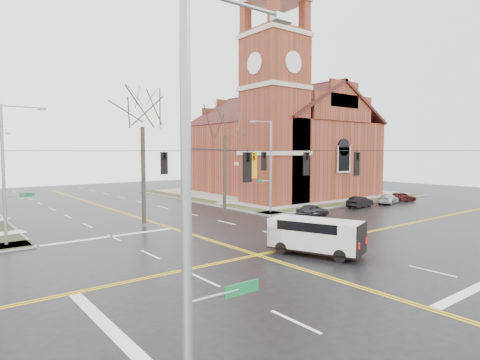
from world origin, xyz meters
TOP-DOWN VIEW (x-y plane):
  - ground at (0.00, 0.00)m, footprint 120.00×120.00m
  - sidewalks at (0.00, 0.00)m, footprint 80.00×80.00m
  - road_markings at (0.00, 0.00)m, footprint 100.00×100.00m
  - church at (24.76, 24.78)m, footprint 24.28×27.48m
  - signal_pole_ne at (11.32, 11.50)m, footprint 2.75×0.22m
  - signal_pole_nw at (-11.32, 11.50)m, footprint 2.75×0.22m
  - signal_pole_sw at (-11.32, -11.50)m, footprint 2.75×0.22m
  - span_wires at (0.00, 0.00)m, footprint 23.02×23.02m
  - traffic_signals at (-0.00, -0.67)m, footprint 8.21×8.26m
  - cargo_van at (2.75, -1.82)m, footprint 3.96×5.89m
  - parked_car_a at (13.52, 7.77)m, footprint 3.51×1.64m
  - parked_car_b at (22.12, 8.59)m, footprint 3.90×1.76m
  - parked_car_c at (27.63, 8.57)m, footprint 4.27×2.63m
  - parked_car_d at (30.75, 8.66)m, footprint 3.78×2.72m
  - tree_nw_near at (-1.23, 13.16)m, footprint 4.00×4.00m
  - tree_ne at (7.38, 13.65)m, footprint 4.00×4.00m

SIDE VIEW (x-z plane):
  - ground at x=0.00m, z-range 0.00..0.00m
  - road_markings at x=0.00m, z-range 0.00..0.01m
  - sidewalks at x=0.00m, z-range -0.01..0.16m
  - parked_car_c at x=27.63m, z-range 0.00..1.16m
  - parked_car_a at x=13.52m, z-range 0.00..1.16m
  - parked_car_d at x=30.75m, z-range 0.00..1.20m
  - parked_car_b at x=22.12m, z-range 0.00..1.24m
  - cargo_van at x=2.75m, z-range 0.19..2.29m
  - signal_pole_ne at x=11.32m, z-range 0.45..9.45m
  - signal_pole_nw at x=-11.32m, z-range 0.45..9.45m
  - signal_pole_sw at x=-11.32m, z-range 0.45..9.45m
  - traffic_signals at x=0.00m, z-range 4.80..6.10m
  - span_wires at x=0.00m, z-range 6.18..6.22m
  - tree_ne at x=7.38m, z-range 2.52..13.77m
  - church at x=24.76m, z-range -5.32..22.18m
  - tree_nw_near at x=-1.23m, z-range 2.69..14.74m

